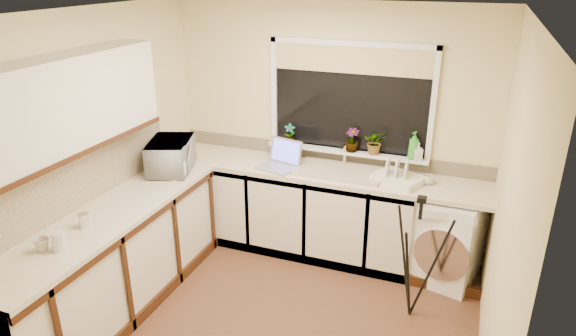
{
  "coord_description": "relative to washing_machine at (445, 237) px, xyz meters",
  "views": [
    {
      "loc": [
        1.32,
        -3.13,
        2.74
      ],
      "look_at": [
        -0.08,
        0.55,
        1.15
      ],
      "focal_mm": 31.43,
      "sensor_mm": 36.0,
      "label": 1
    }
  ],
  "objects": [
    {
      "name": "laptop",
      "position": [
        -1.6,
        -0.04,
        0.55
      ],
      "size": [
        0.42,
        0.39,
        0.26
      ],
      "rotation": [
        0.0,
        0.0,
        -0.24
      ],
      "color": "#97989E",
      "rests_on": "worktop_back"
    },
    {
      "name": "upper_cabinet",
      "position": [
        -2.67,
        -1.62,
        1.38
      ],
      "size": [
        0.28,
        1.9,
        0.7
      ],
      "primitive_type": "cube",
      "color": "silver",
      "rests_on": "wall_left"
    },
    {
      "name": "tripod",
      "position": [
        -0.18,
        -0.68,
        0.13
      ],
      "size": [
        0.66,
        0.66,
        1.09
      ],
      "primitive_type": null,
      "rotation": [
        0.0,
        0.0,
        0.27
      ],
      "color": "black",
      "rests_on": "floor"
    },
    {
      "name": "worktop_back",
      "position": [
        -1.23,
        0.03,
        0.46
      ],
      "size": [
        3.2,
        0.6,
        0.04
      ],
      "primitive_type": "cube",
      "color": "beige",
      "rests_on": "base_cabinet_back"
    },
    {
      "name": "window_glass",
      "position": [
        -1.03,
        0.31,
        1.13
      ],
      "size": [
        1.5,
        0.02,
        1.0
      ],
      "primitive_type": "cube",
      "color": "black",
      "rests_on": "wall_back"
    },
    {
      "name": "cup_left",
      "position": [
        -2.57,
        -2.08,
        0.53
      ],
      "size": [
        0.12,
        0.12,
        0.1
      ],
      "primitive_type": "imported",
      "rotation": [
        0.0,
        0.0,
        0.14
      ],
      "color": "#C0B09E",
      "rests_on": "worktop_left"
    },
    {
      "name": "dish_rack",
      "position": [
        -0.46,
        -0.0,
        0.51
      ],
      "size": [
        0.51,
        0.45,
        0.06
      ],
      "primitive_type": "cube",
      "rotation": [
        0.0,
        0.0,
        -0.41
      ],
      "color": "silver",
      "rests_on": "worktop_back"
    },
    {
      "name": "plant_c",
      "position": [
        -0.97,
        0.23,
        0.75
      ],
      "size": [
        0.14,
        0.14,
        0.23
      ],
      "primitive_type": "imported",
      "rotation": [
        0.0,
        0.0,
        -0.06
      ],
      "color": "#999999",
      "rests_on": "windowsill"
    },
    {
      "name": "sink",
      "position": [
        -1.03,
        0.03,
        0.49
      ],
      "size": [
        0.82,
        0.46,
        0.03
      ],
      "primitive_type": "cube",
      "color": "tan",
      "rests_on": "worktop_back"
    },
    {
      "name": "floor",
      "position": [
        -1.23,
        -1.17,
        -0.42
      ],
      "size": [
        3.2,
        3.2,
        0.0
      ],
      "primitive_type": "plane",
      "color": "brown",
      "rests_on": "ground"
    },
    {
      "name": "splashback_left",
      "position": [
        -2.81,
        -1.47,
        0.71
      ],
      "size": [
        0.02,
        2.4,
        0.45
      ],
      "primitive_type": "cube",
      "color": "beige",
      "rests_on": "wall_left"
    },
    {
      "name": "base_cabinet_left",
      "position": [
        -2.53,
        -1.47,
        0.01
      ],
      "size": [
        0.54,
        2.4,
        0.86
      ],
      "primitive_type": "cube",
      "color": "silver",
      "rests_on": "floor"
    },
    {
      "name": "wall_front",
      "position": [
        -1.23,
        -2.67,
        0.81
      ],
      "size": [
        3.2,
        0.0,
        3.2
      ],
      "primitive_type": "plane",
      "rotation": [
        -1.57,
        0.0,
        0.0
      ],
      "color": "beige",
      "rests_on": "ground"
    },
    {
      "name": "washing_machine",
      "position": [
        0.0,
        0.0,
        0.0
      ],
      "size": [
        0.71,
        0.7,
        0.84
      ],
      "primitive_type": "cube",
      "rotation": [
        0.0,
        0.0,
        -0.24
      ],
      "color": "white",
      "rests_on": "floor"
    },
    {
      "name": "glass_jug",
      "position": [
        -2.47,
        -2.03,
        0.55
      ],
      "size": [
        0.1,
        0.1,
        0.14
      ],
      "primitive_type": "cylinder",
      "color": "silver",
      "rests_on": "worktop_left"
    },
    {
      "name": "wall_left",
      "position": [
        -2.83,
        -1.17,
        0.81
      ],
      "size": [
        0.0,
        3.0,
        3.0
      ],
      "primitive_type": "plane",
      "rotation": [
        1.57,
        0.0,
        1.57
      ],
      "color": "beige",
      "rests_on": "ground"
    },
    {
      "name": "steel_jar",
      "position": [
        -2.54,
        -1.7,
        0.54
      ],
      "size": [
        0.08,
        0.08,
        0.11
      ],
      "primitive_type": "cylinder",
      "color": "silver",
      "rests_on": "worktop_left"
    },
    {
      "name": "soap_bottle_clear",
      "position": [
        -0.34,
        0.23,
        0.72
      ],
      "size": [
        0.1,
        0.1,
        0.17
      ],
      "primitive_type": "imported",
      "rotation": [
        0.0,
        0.0,
        0.34
      ],
      "color": "#999999",
      "rests_on": "windowsill"
    },
    {
      "name": "worktop_left",
      "position": [
        -2.53,
        -1.47,
        0.46
      ],
      "size": [
        0.6,
        2.4,
        0.04
      ],
      "primitive_type": "cube",
      "color": "beige",
      "rests_on": "base_cabinet_left"
    },
    {
      "name": "wall_back",
      "position": [
        -1.23,
        0.33,
        0.81
      ],
      "size": [
        3.2,
        0.0,
        3.2
      ],
      "primitive_type": "plane",
      "rotation": [
        1.57,
        0.0,
        0.0
      ],
      "color": "beige",
      "rests_on": "ground"
    },
    {
      "name": "ceiling",
      "position": [
        -1.23,
        -1.17,
        2.03
      ],
      "size": [
        3.2,
        3.2,
        0.0
      ],
      "primitive_type": "plane",
      "rotation": [
        3.14,
        0.0,
        0.0
      ],
      "color": "white",
      "rests_on": "ground"
    },
    {
      "name": "plant_a",
      "position": [
        -1.61,
        0.23,
        0.74
      ],
      "size": [
        0.13,
        0.11,
        0.21
      ],
      "primitive_type": "imported",
      "rotation": [
        0.0,
        0.0,
        0.42
      ],
      "color": "#999999",
      "rests_on": "windowsill"
    },
    {
      "name": "microwave",
      "position": [
        -2.55,
        -0.49,
        0.63
      ],
      "size": [
        0.53,
        0.64,
        0.3
      ],
      "primitive_type": "imported",
      "rotation": [
        0.0,
        0.0,
        1.91
      ],
      "color": "silver",
      "rests_on": "worktop_left"
    },
    {
      "name": "base_cabinet_back",
      "position": [
        -1.55,
        0.03,
        0.01
      ],
      "size": [
        2.55,
        0.6,
        0.86
      ],
      "primitive_type": "cube",
      "color": "silver",
      "rests_on": "floor"
    },
    {
      "name": "soap_bottle_green",
      "position": [
        -0.38,
        0.24,
        0.76
      ],
      "size": [
        0.13,
        0.13,
        0.26
      ],
      "primitive_type": "imported",
      "rotation": [
        0.0,
        0.0,
        -0.36
      ],
      "color": "green",
      "rests_on": "windowsill"
    },
    {
      "name": "window_blind",
      "position": [
        -1.03,
        0.29,
        1.51
      ],
      "size": [
        1.5,
        0.02,
        0.25
      ],
      "primitive_type": "cube",
      "color": "tan",
      "rests_on": "wall_back"
    },
    {
      "name": "cup_back",
      "position": [
        -0.21,
        0.04,
        0.52
      ],
      "size": [
        0.14,
        0.14,
        0.08
      ],
      "primitive_type": "imported",
      "rotation": [
        0.0,
        0.0,
        0.38
      ],
      "color": "beige",
      "rests_on": "worktop_back"
    },
    {
      "name": "wall_right",
      "position": [
        0.37,
        -1.17,
        0.81
      ],
      "size": [
        0.0,
        3.0,
        3.0
      ],
      "primitive_type": "plane",
      "rotation": [
        1.57,
        0.0,
        -1.57
      ],
      "color": "beige",
      "rests_on": "ground"
    },
    {
      "name": "kettle",
      "position": [
        -2.41,
        -0.64,
        0.59
      ],
      "size": [
        0.17,
        0.17,
        0.22
      ],
      "primitive_type": "cylinder",
      "color": "silver",
      "rests_on": "worktop_left"
    },
    {
      "name": "windowsill",
      "position": [
        -1.03,
        0.26,
        0.62
      ],
      "size": [
        1.6,
        0.14,
        0.03
      ],
      "primitive_type": "cube",
      "color": "white",
      "rests_on": "wall_back"
    },
    {
      "name": "plant_d",
      "position": [
        -0.74,
        0.25,
        0.75
      ],
      "size": [
        0.24,
        0.22,
        0.23
      ],
      "primitive_type": "imported",
      "rotation": [
        0.0,
        0.0,
        0.19
      ],
      "color": "#999999",
      "rests_on": "windowsill"
    },
    {
      "name": "splashback_back",
      "position": [
        -1.23,
        0.32,
        0.55
      ],
      "size": [
        3.2,
        0.02,
        0.14
      ],
      "primitive_type": "cube",
      "color": "beige",
      "rests_on": "wall_back"
    },
    {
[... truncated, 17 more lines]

